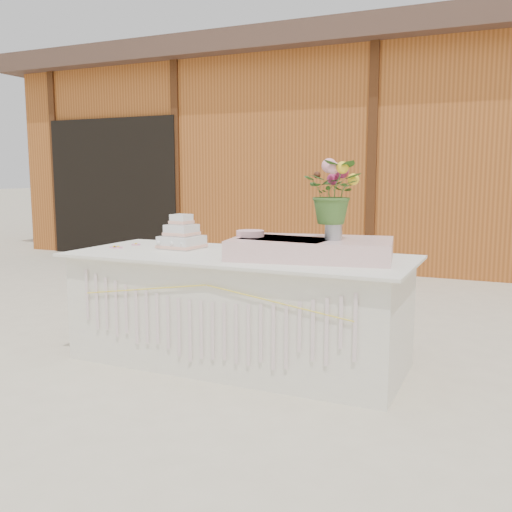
{
  "coord_description": "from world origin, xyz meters",
  "views": [
    {
      "loc": [
        1.72,
        -3.51,
        1.32
      ],
      "look_at": [
        0.0,
        0.3,
        0.72
      ],
      "focal_mm": 40.0,
      "sensor_mm": 36.0,
      "label": 1
    }
  ],
  "objects": [
    {
      "name": "ground",
      "position": [
        0.0,
        0.0,
        0.0
      ],
      "size": [
        80.0,
        80.0,
        0.0
      ],
      "primitive_type": "plane",
      "color": "beige",
      "rests_on": "ground"
    },
    {
      "name": "satin_runner",
      "position": [
        0.52,
        0.03,
        0.84
      ],
      "size": [
        1.13,
        0.77,
        0.13
      ],
      "primitive_type": "cube",
      "rotation": [
        0.0,
        0.0,
        0.17
      ],
      "color": "beige",
      "rests_on": "cake_table"
    },
    {
      "name": "flower_vase",
      "position": [
        0.67,
        0.02,
        0.98
      ],
      "size": [
        0.11,
        0.11,
        0.15
      ],
      "primitive_type": "cylinder",
      "color": "#A6A6AA",
      "rests_on": "satin_runner"
    },
    {
      "name": "wedding_cake",
      "position": [
        -0.53,
        0.13,
        0.86
      ],
      "size": [
        0.31,
        0.31,
        0.26
      ],
      "rotation": [
        0.0,
        0.0,
        -0.09
      ],
      "color": "silver",
      "rests_on": "cake_table"
    },
    {
      "name": "loose_flowers",
      "position": [
        -0.95,
        0.09,
        0.78
      ],
      "size": [
        0.23,
        0.37,
        0.02
      ],
      "primitive_type": null,
      "rotation": [
        0.0,
        0.0,
        -0.27
      ],
      "color": "pink",
      "rests_on": "cake_table"
    },
    {
      "name": "barn",
      "position": [
        -0.01,
        5.99,
        1.68
      ],
      "size": [
        12.6,
        4.6,
        3.3
      ],
      "color": "#A25822",
      "rests_on": "ground"
    },
    {
      "name": "bouquet",
      "position": [
        0.67,
        0.02,
        1.26
      ],
      "size": [
        0.39,
        0.34,
        0.4
      ],
      "primitive_type": "imported",
      "rotation": [
        0.0,
        0.0,
        0.08
      ],
      "color": "#3D6628",
      "rests_on": "flower_vase"
    },
    {
      "name": "pink_cake_stand",
      "position": [
        0.1,
        -0.02,
        0.87
      ],
      "size": [
        0.24,
        0.24,
        0.17
      ],
      "color": "white",
      "rests_on": "cake_table"
    },
    {
      "name": "cake_table",
      "position": [
        0.0,
        -0.0,
        0.39
      ],
      "size": [
        2.4,
        1.0,
        0.77
      ],
      "color": "silver",
      "rests_on": "ground"
    }
  ]
}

